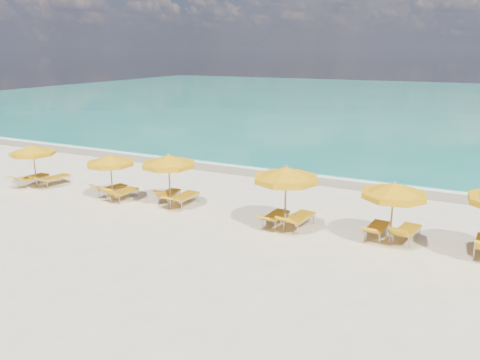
% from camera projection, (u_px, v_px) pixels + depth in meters
% --- Properties ---
extents(ground_plane, '(120.00, 120.00, 0.00)m').
position_uv_depth(ground_plane, '(223.00, 219.00, 18.35)').
color(ground_plane, beige).
extents(ocean, '(120.00, 80.00, 0.30)m').
position_uv_depth(ocean, '(401.00, 102.00, 59.77)').
color(ocean, '#14705D').
rests_on(ocean, ground).
extents(wet_sand_band, '(120.00, 2.60, 0.01)m').
position_uv_depth(wet_sand_band, '(289.00, 175.00, 24.73)').
color(wet_sand_band, tan).
rests_on(wet_sand_band, ground).
extents(foam_line, '(120.00, 1.20, 0.03)m').
position_uv_depth(foam_line, '(295.00, 172.00, 25.42)').
color(foam_line, white).
rests_on(foam_line, ground).
extents(whitecap_near, '(14.00, 0.36, 0.05)m').
position_uv_depth(whitecap_near, '(260.00, 137.00, 35.58)').
color(whitecap_near, white).
rests_on(whitecap_near, ground).
extents(whitecap_far, '(18.00, 0.30, 0.05)m').
position_uv_depth(whitecap_far, '(465.00, 137.00, 35.64)').
color(whitecap_far, white).
rests_on(whitecap_far, ground).
extents(umbrella_1, '(2.27, 2.27, 2.12)m').
position_uv_depth(umbrella_1, '(33.00, 150.00, 22.10)').
color(umbrella_1, tan).
rests_on(umbrella_1, ground).
extents(umbrella_2, '(2.62, 2.62, 2.09)m').
position_uv_depth(umbrella_2, '(110.00, 160.00, 20.21)').
color(umbrella_2, tan).
rests_on(umbrella_2, ground).
extents(umbrella_3, '(2.60, 2.60, 2.29)m').
position_uv_depth(umbrella_3, '(169.00, 161.00, 19.30)').
color(umbrella_3, tan).
rests_on(umbrella_3, ground).
extents(umbrella_4, '(2.41, 2.41, 2.44)m').
position_uv_depth(umbrella_4, '(286.00, 175.00, 16.72)').
color(umbrella_4, tan).
rests_on(umbrella_4, ground).
extents(umbrella_5, '(2.67, 2.67, 2.23)m').
position_uv_depth(umbrella_5, '(394.00, 191.00, 15.43)').
color(umbrella_5, tan).
rests_on(umbrella_5, ground).
extents(lounger_1_left, '(0.77, 1.96, 0.71)m').
position_uv_depth(lounger_1_left, '(32.00, 180.00, 22.86)').
color(lounger_1_left, '#A5A8AD').
rests_on(lounger_1_left, ground).
extents(lounger_1_right, '(0.92, 1.96, 0.70)m').
position_uv_depth(lounger_1_right, '(54.00, 181.00, 22.81)').
color(lounger_1_right, '#A5A8AD').
rests_on(lounger_1_right, ground).
extents(lounger_2_left, '(0.88, 1.77, 0.74)m').
position_uv_depth(lounger_2_left, '(112.00, 191.00, 21.22)').
color(lounger_2_left, '#A5A8AD').
rests_on(lounger_2_left, ground).
extents(lounger_2_right, '(0.66, 1.76, 0.79)m').
position_uv_depth(lounger_2_right, '(123.00, 195.00, 20.62)').
color(lounger_2_right, '#A5A8AD').
rests_on(lounger_2_right, ground).
extents(lounger_3_left, '(0.79, 1.71, 0.76)m').
position_uv_depth(lounger_3_left, '(169.00, 196.00, 20.43)').
color(lounger_3_left, '#A5A8AD').
rests_on(lounger_3_left, ground).
extents(lounger_3_right, '(0.69, 1.99, 0.71)m').
position_uv_depth(lounger_3_right, '(184.00, 200.00, 19.87)').
color(lounger_3_right, '#A5A8AD').
rests_on(lounger_3_right, ground).
extents(lounger_4_left, '(0.70, 1.83, 0.68)m').
position_uv_depth(lounger_4_left, '(275.00, 219.00, 17.67)').
color(lounger_4_left, '#A5A8AD').
rests_on(lounger_4_left, ground).
extents(lounger_4_right, '(0.94, 2.07, 0.78)m').
position_uv_depth(lounger_4_right, '(298.00, 222.00, 17.34)').
color(lounger_4_right, '#A5A8AD').
rests_on(lounger_4_right, ground).
extents(lounger_5_left, '(0.75, 1.84, 0.70)m').
position_uv_depth(lounger_5_left, '(377.00, 231.00, 16.50)').
color(lounger_5_left, '#A5A8AD').
rests_on(lounger_5_left, ground).
extents(lounger_5_right, '(0.92, 1.92, 0.81)m').
position_uv_depth(lounger_5_right, '(406.00, 235.00, 16.17)').
color(lounger_5_right, '#A5A8AD').
rests_on(lounger_5_right, ground).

